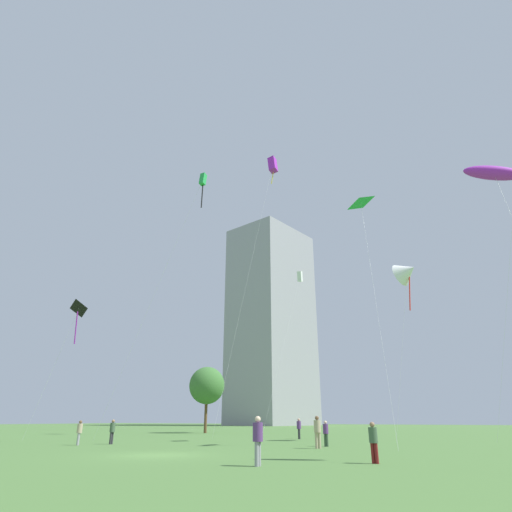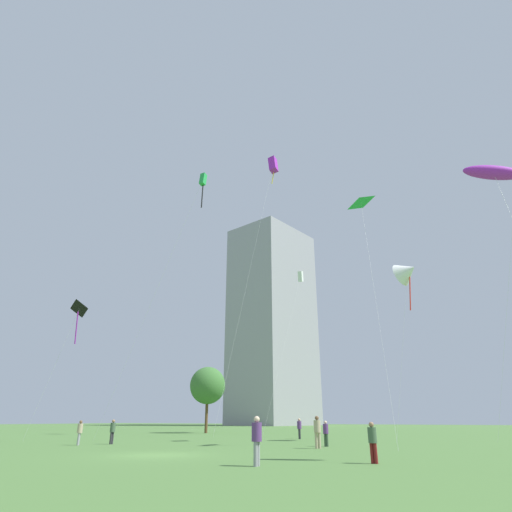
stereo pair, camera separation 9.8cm
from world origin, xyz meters
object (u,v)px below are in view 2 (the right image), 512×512
kite_flying_1 (407,271)px  kite_flying_6 (361,203)px  person_standing_5 (317,430)px  kite_flying_3 (79,312)px  person_standing_1 (299,427)px  person_standing_2 (113,430)px  person_standing_3 (326,431)px  kite_flying_4 (493,173)px  person_standing_0 (373,439)px  person_standing_6 (80,431)px  kite_flying_5 (273,165)px  kite_flying_2 (300,277)px  kite_flying_0 (202,183)px  person_standing_4 (257,437)px  distant_highrise_0 (273,323)px  park_tree_0 (208,386)px

kite_flying_1 → kite_flying_6: 7.20m
person_standing_5 → kite_flying_3: 22.74m
person_standing_1 → person_standing_2: 16.36m
person_standing_3 → kite_flying_4: 18.41m
person_standing_0 → person_standing_6: size_ratio=0.98×
kite_flying_5 → kite_flying_2: bearing=97.7°
kite_flying_0 → kite_flying_5: size_ratio=0.64×
person_standing_0 → kite_flying_0: size_ratio=0.07×
person_standing_2 → person_standing_5: 14.75m
kite_flying_0 → kite_flying_1: size_ratio=1.48×
person_standing_1 → kite_flying_4: bearing=6.1°
person_standing_5 → kite_flying_5: size_ratio=0.05×
person_standing_2 → person_standing_4: size_ratio=0.93×
person_standing_2 → person_standing_6: (-1.01, -2.01, -0.03)m
person_standing_5 → kite_flying_2: bearing=82.5°
person_standing_3 → kite_flying_3: size_ratio=0.14×
kite_flying_5 → distant_highrise_0: (-36.20, 73.15, -3.70)m
kite_flying_1 → person_standing_4: bearing=-98.4°
person_standing_6 → person_standing_2: bearing=116.1°
person_standing_3 → person_standing_4: 13.22m
person_standing_5 → kite_flying_3: (-20.70, -1.79, 9.25)m
person_standing_5 → kite_flying_6: 20.31m
kite_flying_6 → person_standing_1: bearing=155.7°
person_standing_4 → kite_flying_4: (10.02, 5.86, 11.91)m
kite_flying_6 → kite_flying_1: bearing=48.6°
person_standing_0 → person_standing_4: size_ratio=0.88×
kite_flying_2 → distant_highrise_0: size_ratio=0.38×
person_standing_3 → kite_flying_2: bearing=125.0°
person_standing_4 → kite_flying_6: 26.42m
person_standing_2 → kite_flying_5: size_ratio=0.05×
park_tree_0 → distant_highrise_0: distant_highrise_0 is taller
person_standing_5 → kite_flying_4: kite_flying_4 is taller
kite_flying_5 → person_standing_4: bearing=-65.8°
kite_flying_5 → distant_highrise_0: 81.70m
kite_flying_1 → park_tree_0: (-28.40, 11.33, -7.92)m
person_standing_1 → kite_flying_2: bearing=159.4°
kite_flying_1 → kite_flying_0: bearing=-144.6°
person_standing_5 → kite_flying_4: size_ratio=0.14×
kite_flying_3 → park_tree_0: size_ratio=1.36×
kite_flying_5 → park_tree_0: (-12.49, 4.94, -27.28)m
person_standing_6 → kite_flying_2: bearing=137.7°
park_tree_0 → kite_flying_1: bearing=-21.8°
person_standing_4 → kite_flying_4: kite_flying_4 is taller
kite_flying_0 → distant_highrise_0: (-37.31, 90.04, 8.08)m
person_standing_1 → person_standing_6: size_ratio=1.09×
person_standing_6 → park_tree_0: (-7.95, 26.68, 4.89)m
kite_flying_3 → distant_highrise_0: distant_highrise_0 is taller
kite_flying_4 → kite_flying_5: kite_flying_5 is taller
person_standing_0 → person_standing_3: size_ratio=0.99×
person_standing_6 → kite_flying_0: kite_flying_0 is taller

